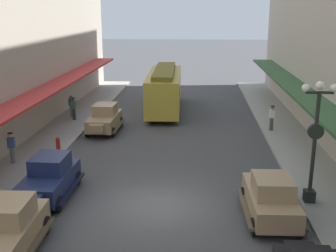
{
  "coord_description": "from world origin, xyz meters",
  "views": [
    {
      "loc": [
        1.58,
        -16.06,
        8.03
      ],
      "look_at": [
        0.0,
        6.0,
        1.8
      ],
      "focal_mm": 44.51,
      "sensor_mm": 36.0,
      "label": 1
    }
  ],
  "objects_px": {
    "pedestrian_5": "(12,148)",
    "pedestrian_4": "(272,118)",
    "pedestrian_0": "(71,106)",
    "parked_car_4": "(105,118)",
    "streetcar": "(165,88)",
    "parked_car_2": "(271,196)",
    "pedestrian_2": "(74,108)",
    "parked_car_0": "(7,229)",
    "parked_car_1": "(49,177)",
    "lamp_post_with_clock": "(315,138)",
    "fire_hydrant": "(58,144)"
  },
  "relations": [
    {
      "from": "parked_car_1",
      "to": "lamp_post_with_clock",
      "type": "bearing_deg",
      "value": 0.04
    },
    {
      "from": "parked_car_0",
      "to": "parked_car_1",
      "type": "xyz_separation_m",
      "value": [
        -0.12,
        4.49,
        0.0
      ]
    },
    {
      "from": "pedestrian_2",
      "to": "parked_car_0",
      "type": "bearing_deg",
      "value": -80.87
    },
    {
      "from": "streetcar",
      "to": "pedestrian_2",
      "type": "height_order",
      "value": "streetcar"
    },
    {
      "from": "parked_car_4",
      "to": "pedestrian_2",
      "type": "distance_m",
      "value": 3.64
    },
    {
      "from": "parked_car_4",
      "to": "pedestrian_5",
      "type": "distance_m",
      "value": 7.59
    },
    {
      "from": "pedestrian_0",
      "to": "pedestrian_4",
      "type": "height_order",
      "value": "pedestrian_4"
    },
    {
      "from": "parked_car_4",
      "to": "streetcar",
      "type": "bearing_deg",
      "value": 59.4
    },
    {
      "from": "streetcar",
      "to": "lamp_post_with_clock",
      "type": "distance_m",
      "value": 18.02
    },
    {
      "from": "parked_car_1",
      "to": "pedestrian_2",
      "type": "height_order",
      "value": "parked_car_1"
    },
    {
      "from": "lamp_post_with_clock",
      "to": "parked_car_4",
      "type": "bearing_deg",
      "value": 137.04
    },
    {
      "from": "parked_car_2",
      "to": "pedestrian_0",
      "type": "xyz_separation_m",
      "value": [
        -12.41,
        14.78,
        0.05
      ]
    },
    {
      "from": "parked_car_2",
      "to": "streetcar",
      "type": "height_order",
      "value": "streetcar"
    },
    {
      "from": "pedestrian_5",
      "to": "parked_car_2",
      "type": "bearing_deg",
      "value": -21.13
    },
    {
      "from": "pedestrian_0",
      "to": "pedestrian_2",
      "type": "relative_size",
      "value": 0.98
    },
    {
      "from": "pedestrian_0",
      "to": "pedestrian_5",
      "type": "distance_m",
      "value": 9.89
    },
    {
      "from": "parked_car_2",
      "to": "pedestrian_4",
      "type": "xyz_separation_m",
      "value": [
        2.07,
        12.19,
        0.07
      ]
    },
    {
      "from": "parked_car_2",
      "to": "pedestrian_2",
      "type": "bearing_deg",
      "value": 130.66
    },
    {
      "from": "streetcar",
      "to": "pedestrian_0",
      "type": "xyz_separation_m",
      "value": [
        -6.82,
        -2.95,
        -0.91
      ]
    },
    {
      "from": "parked_car_2",
      "to": "pedestrian_0",
      "type": "bearing_deg",
      "value": 130.02
    },
    {
      "from": "parked_car_4",
      "to": "fire_hydrant",
      "type": "distance_m",
      "value": 4.96
    },
    {
      "from": "fire_hydrant",
      "to": "pedestrian_5",
      "type": "bearing_deg",
      "value": -129.83
    },
    {
      "from": "parked_car_0",
      "to": "streetcar",
      "type": "bearing_deg",
      "value": 80.08
    },
    {
      "from": "pedestrian_4",
      "to": "pedestrian_5",
      "type": "distance_m",
      "value": 16.42
    },
    {
      "from": "parked_car_0",
      "to": "parked_car_2",
      "type": "bearing_deg",
      "value": 18.8
    },
    {
      "from": "lamp_post_with_clock",
      "to": "pedestrian_0",
      "type": "relative_size",
      "value": 3.15
    },
    {
      "from": "parked_car_1",
      "to": "parked_car_2",
      "type": "xyz_separation_m",
      "value": [
        9.36,
        -1.34,
        0.0
      ]
    },
    {
      "from": "pedestrian_5",
      "to": "streetcar",
      "type": "bearing_deg",
      "value": 61.22
    },
    {
      "from": "streetcar",
      "to": "parked_car_4",
      "type": "bearing_deg",
      "value": -120.6
    },
    {
      "from": "pedestrian_5",
      "to": "parked_car_1",
      "type": "bearing_deg",
      "value": -47.24
    },
    {
      "from": "lamp_post_with_clock",
      "to": "fire_hydrant",
      "type": "xyz_separation_m",
      "value": [
        -12.75,
        5.64,
        -2.42
      ]
    },
    {
      "from": "lamp_post_with_clock",
      "to": "pedestrian_2",
      "type": "height_order",
      "value": "lamp_post_with_clock"
    },
    {
      "from": "parked_car_2",
      "to": "parked_car_4",
      "type": "height_order",
      "value": "same"
    },
    {
      "from": "lamp_post_with_clock",
      "to": "pedestrian_5",
      "type": "relative_size",
      "value": 3.09
    },
    {
      "from": "lamp_post_with_clock",
      "to": "pedestrian_2",
      "type": "relative_size",
      "value": 3.09
    },
    {
      "from": "parked_car_1",
      "to": "pedestrian_5",
      "type": "height_order",
      "value": "parked_car_1"
    },
    {
      "from": "parked_car_2",
      "to": "pedestrian_0",
      "type": "height_order",
      "value": "parked_car_2"
    },
    {
      "from": "pedestrian_5",
      "to": "pedestrian_4",
      "type": "bearing_deg",
      "value": 26.42
    },
    {
      "from": "parked_car_1",
      "to": "pedestrian_4",
      "type": "bearing_deg",
      "value": 43.51
    },
    {
      "from": "parked_car_1",
      "to": "fire_hydrant",
      "type": "distance_m",
      "value": 5.86
    },
    {
      "from": "streetcar",
      "to": "parked_car_0",
      "type": "bearing_deg",
      "value": -99.92
    },
    {
      "from": "parked_car_4",
      "to": "streetcar",
      "type": "xyz_separation_m",
      "value": [
        3.6,
        6.08,
        0.96
      ]
    },
    {
      "from": "pedestrian_0",
      "to": "pedestrian_5",
      "type": "bearing_deg",
      "value": -91.33
    },
    {
      "from": "pedestrian_2",
      "to": "pedestrian_0",
      "type": "bearing_deg",
      "value": 117.25
    },
    {
      "from": "streetcar",
      "to": "pedestrian_4",
      "type": "height_order",
      "value": "streetcar"
    },
    {
      "from": "fire_hydrant",
      "to": "pedestrian_2",
      "type": "height_order",
      "value": "pedestrian_2"
    },
    {
      "from": "parked_car_0",
      "to": "pedestrian_0",
      "type": "height_order",
      "value": "parked_car_0"
    },
    {
      "from": "parked_car_1",
      "to": "pedestrian_4",
      "type": "height_order",
      "value": "parked_car_1"
    },
    {
      "from": "pedestrian_2",
      "to": "pedestrian_4",
      "type": "distance_m",
      "value": 14.17
    },
    {
      "from": "parked_car_2",
      "to": "fire_hydrant",
      "type": "height_order",
      "value": "parked_car_2"
    }
  ]
}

